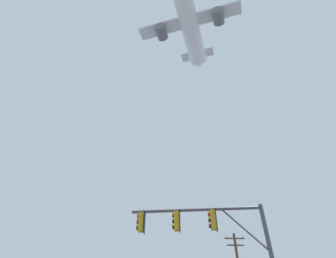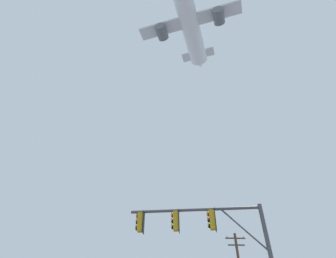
% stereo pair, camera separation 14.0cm
% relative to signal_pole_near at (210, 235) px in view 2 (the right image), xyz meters
% --- Properties ---
extents(signal_pole_near, '(6.39, 1.17, 6.11)m').
position_rel_signal_pole_near_xyz_m(signal_pole_near, '(0.00, 0.00, 0.00)').
color(signal_pole_near, '#4C4C51').
rests_on(signal_pole_near, ground).
extents(airplane, '(21.24, 27.50, 7.66)m').
position_rel_signal_pole_near_xyz_m(airplane, '(3.00, 16.02, 48.26)').
color(airplane, white).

